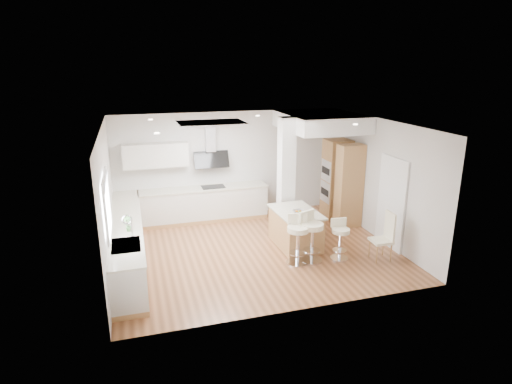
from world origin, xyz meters
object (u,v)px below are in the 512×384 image
object	(u,v)px
peninsula	(295,228)
bar_stool_b	(311,234)
bar_stool_a	(298,237)
bar_stool_c	(340,237)
dining_chair	(385,234)

from	to	relation	value
peninsula	bar_stool_b	xyz separation A→B (m)	(0.02, -0.82, 0.18)
peninsula	bar_stool_a	bearing A→B (deg)	-110.70
peninsula	bar_stool_c	size ratio (longest dim) A/B	1.60
bar_stool_b	dining_chair	size ratio (longest dim) A/B	1.02
bar_stool_c	dining_chair	bearing A→B (deg)	-12.63
peninsula	dining_chair	distance (m)	1.96
dining_chair	bar_stool_a	bearing A→B (deg)	172.28
bar_stool_a	bar_stool_c	xyz separation A→B (m)	(0.93, -0.06, -0.09)
bar_stool_b	bar_stool_c	size ratio (longest dim) A/B	1.23
bar_stool_a	peninsula	bearing A→B (deg)	86.75
bar_stool_a	dining_chair	distance (m)	1.87
peninsula	bar_stool_a	size ratio (longest dim) A/B	1.34
peninsula	bar_stool_c	world-z (taller)	peninsula
bar_stool_c	bar_stool_b	bearing A→B (deg)	178.08
peninsula	bar_stool_c	xyz separation A→B (m)	(0.65, -0.90, 0.07)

